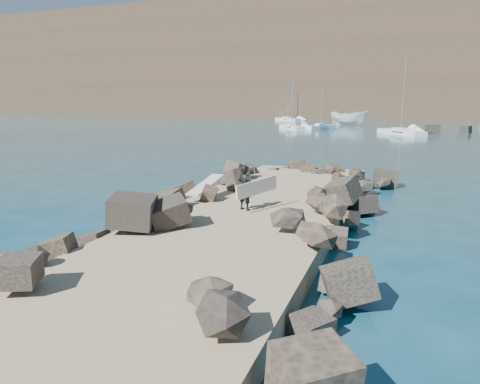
# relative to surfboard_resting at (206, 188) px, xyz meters

# --- Properties ---
(ground) EXTENTS (800.00, 800.00, 0.00)m
(ground) POSITION_rel_surfboard_resting_xyz_m (2.36, -1.38, -1.04)
(ground) COLOR #0F384C
(ground) RESTS_ON ground
(jetty) EXTENTS (6.00, 26.00, 0.60)m
(jetty) POSITION_rel_surfboard_resting_xyz_m (2.36, -3.38, -0.74)
(jetty) COLOR #8C7759
(jetty) RESTS_ON ground
(riprap_left) EXTENTS (2.60, 22.00, 1.00)m
(riprap_left) POSITION_rel_surfboard_resting_xyz_m (-0.54, -2.88, -0.54)
(riprap_left) COLOR black
(riprap_left) RESTS_ON ground
(riprap_right) EXTENTS (2.60, 22.00, 1.00)m
(riprap_right) POSITION_rel_surfboard_resting_xyz_m (5.26, -2.88, -0.54)
(riprap_right) COLOR black
(riprap_right) RESTS_ON ground
(headland) EXTENTS (360.00, 140.00, 32.00)m
(headland) POSITION_rel_surfboard_resting_xyz_m (12.36, 158.62, 14.96)
(headland) COLOR #2D4919
(headland) RESTS_ON ground
(surfboard_resting) EXTENTS (0.72, 2.23, 0.07)m
(surfboard_resting) POSITION_rel_surfboard_resting_xyz_m (0.00, 0.00, 0.00)
(surfboard_resting) COLOR beige
(surfboard_resting) RESTS_ON riprap_left
(boat_imported) EXTENTS (7.58, 4.09, 2.77)m
(boat_imported) POSITION_rel_surfboard_resting_xyz_m (-2.79, 70.22, 0.35)
(boat_imported) COLOR white
(boat_imported) RESTS_ON ground
(surfer_with_board) EXTENTS (1.25, 1.84, 1.62)m
(surfer_with_board) POSITION_rel_surfboard_resting_xyz_m (2.16, -1.22, 0.38)
(surfer_with_board) COLOR black
(surfer_with_board) RESTS_ON jetty
(sailboat_c) EXTENTS (6.54, 8.30, 10.37)m
(sailboat_c) POSITION_rel_surfboard_resting_xyz_m (6.92, 47.70, -0.69)
(sailboat_c) COLOR white
(sailboat_c) RESTS_ON ground
(sailboat_b) EXTENTS (4.14, 5.40, 6.96)m
(sailboat_b) POSITION_rel_surfboard_resting_xyz_m (-5.45, 55.88, -0.69)
(sailboat_b) COLOR white
(sailboat_b) RESTS_ON ground
(sailboat_a) EXTENTS (5.38, 6.15, 8.14)m
(sailboat_a) POSITION_rel_surfboard_resting_xyz_m (-9.73, 53.19, -0.69)
(sailboat_a) COLOR white
(sailboat_a) RESTS_ON ground
(sailboat_e) EXTENTS (7.31, 6.40, 9.54)m
(sailboat_e) POSITION_rel_surfboard_resting_xyz_m (-18.70, 85.35, -0.69)
(sailboat_e) COLOR white
(sailboat_e) RESTS_ON ground
(headland_buildings) EXTENTS (137.50, 30.50, 5.00)m
(headland_buildings) POSITION_rel_surfboard_resting_xyz_m (19.17, 150.81, 32.93)
(headland_buildings) COLOR white
(headland_buildings) RESTS_ON headland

